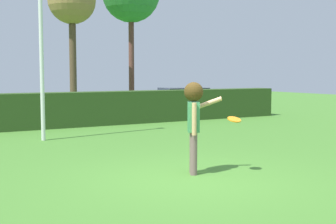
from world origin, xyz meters
TOP-DOWN VIEW (x-y plane):
  - ground_plane at (0.00, 0.00)m, footprint 60.00×60.00m
  - person at (0.25, 0.39)m, footprint 0.84×0.51m
  - frisbee at (0.96, 0.04)m, footprint 0.27×0.27m
  - lamppost at (-1.16, 6.36)m, footprint 0.24×0.24m
  - hedge_row at (0.00, 9.29)m, footprint 20.16×0.90m
  - parked_car_blue at (7.52, 12.47)m, footprint 4.36×2.17m
  - bare_elm_tree at (2.79, 15.56)m, footprint 2.41×2.41m

SIDE VIEW (x-z plane):
  - ground_plane at x=0.00m, z-range 0.00..0.00m
  - hedge_row at x=0.00m, z-range 0.00..1.28m
  - parked_car_blue at x=7.52m, z-range 0.06..1.31m
  - frisbee at x=0.96m, z-range 1.02..1.13m
  - person at x=0.25m, z-range 0.28..2.09m
  - lamppost at x=-1.16m, z-range 0.32..7.44m
  - bare_elm_tree at x=2.79m, z-range 2.10..8.97m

